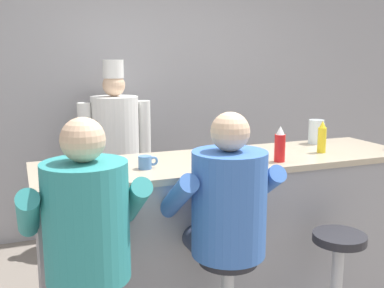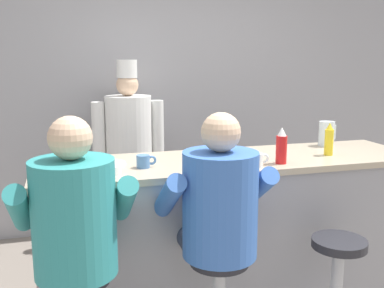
{
  "view_description": "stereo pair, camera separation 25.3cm",
  "coord_description": "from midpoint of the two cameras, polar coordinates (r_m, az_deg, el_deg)",
  "views": [
    {
      "loc": [
        -1.31,
        -2.27,
        1.69
      ],
      "look_at": [
        -0.3,
        0.32,
        1.16
      ],
      "focal_mm": 42.0,
      "sensor_mm": 36.0,
      "label": 1
    },
    {
      "loc": [
        -1.07,
        -2.36,
        1.69
      ],
      "look_at": [
        -0.3,
        0.32,
        1.16
      ],
      "focal_mm": 42.0,
      "sensor_mm": 36.0,
      "label": 2
    }
  ],
  "objects": [
    {
      "name": "cereal_bowl",
      "position": [
        2.58,
        -7.75,
        -3.34
      ],
      "size": [
        0.14,
        0.14,
        0.05
      ],
      "color": "white",
      "rests_on": "diner_counter"
    },
    {
      "name": "diner_counter",
      "position": [
        3.15,
        7.44,
        -11.06
      ],
      "size": [
        2.56,
        0.72,
        1.04
      ],
      "color": "gray",
      "rests_on": "ground_plane"
    },
    {
      "name": "coffee_mug_blue",
      "position": [
        2.72,
        -3.5,
        -2.24
      ],
      "size": [
        0.12,
        0.08,
        0.08
      ],
      "color": "#4C7AB2",
      "rests_on": "diner_counter"
    },
    {
      "name": "diner_seated_blue",
      "position": [
        2.43,
        6.31,
        -8.41
      ],
      "size": [
        0.6,
        0.6,
        1.42
      ],
      "color": "#B2B5BA",
      "rests_on": "ground_plane"
    },
    {
      "name": "breakfast_plate",
      "position": [
        2.8,
        -8.29,
        -2.49
      ],
      "size": [
        0.24,
        0.24,
        0.05
      ],
      "color": "white",
      "rests_on": "diner_counter"
    },
    {
      "name": "water_pitcher_clear",
      "position": [
        3.58,
        18.69,
        1.25
      ],
      "size": [
        0.14,
        0.12,
        0.19
      ],
      "color": "silver",
      "rests_on": "diner_counter"
    },
    {
      "name": "empty_stool_round",
      "position": [
        2.92,
        20.45,
        -15.22
      ],
      "size": [
        0.32,
        0.32,
        0.65
      ],
      "color": "#B2B5BA",
      "rests_on": "ground_plane"
    },
    {
      "name": "cook_in_whites_near",
      "position": [
        4.13,
        -6.29,
        0.05
      ],
      "size": [
        0.66,
        0.42,
        1.68
      ],
      "color": "#232328",
      "rests_on": "ground_plane"
    },
    {
      "name": "coffee_mug_white",
      "position": [
        2.8,
        10.76,
        -2.0
      ],
      "size": [
        0.13,
        0.09,
        0.08
      ],
      "color": "white",
      "rests_on": "diner_counter"
    },
    {
      "name": "mustard_bottle_yellow",
      "position": [
        3.24,
        19.18,
        0.47
      ],
      "size": [
        0.06,
        0.06,
        0.22
      ],
      "color": "yellow",
      "rests_on": "diner_counter"
    },
    {
      "name": "wall_back",
      "position": [
        4.51,
        -0.82,
        6.51
      ],
      "size": [
        10.0,
        0.06,
        2.7
      ],
      "color": "#99999E",
      "rests_on": "ground_plane"
    },
    {
      "name": "diner_seated_teal",
      "position": [
        2.26,
        -11.58,
        -9.92
      ],
      "size": [
        0.61,
        0.6,
        1.43
      ],
      "color": "#B2B5BA",
      "rests_on": "ground_plane"
    },
    {
      "name": "ketchup_bottle_red",
      "position": [
        2.89,
        13.77,
        -0.35
      ],
      "size": [
        0.07,
        0.07,
        0.23
      ],
      "color": "red",
      "rests_on": "diner_counter"
    }
  ]
}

